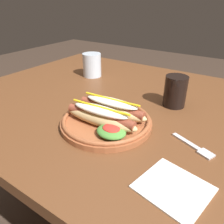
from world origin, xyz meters
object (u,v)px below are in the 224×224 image
Objects in this scene: hot_dog_plate at (106,118)px; water_cup at (92,65)px; fork at (195,147)px; napkin at (173,188)px; soda_cup at (175,91)px.

water_cup reaches higher than hot_dog_plate.
hot_dog_plate is at bearing -148.62° from fork.
hot_dog_plate is 2.05× the size of napkin.
soda_cup is 0.44m from water_cup.
water_cup is at bearing 133.55° from hot_dog_plate.
soda_cup reaches higher than fork.
fork is 0.16m from napkin.
hot_dog_plate is at bearing 153.81° from napkin.
hot_dog_plate is 2.53× the size of water_cup.
hot_dog_plate reaches higher than fork.
hot_dog_plate is 0.25m from fork.
soda_cup is (-0.13, 0.20, 0.05)m from fork.
fork is (0.25, 0.04, -0.02)m from hot_dog_plate.
hot_dog_plate is at bearing -115.74° from soda_cup.
water_cup is at bearing 141.16° from napkin.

